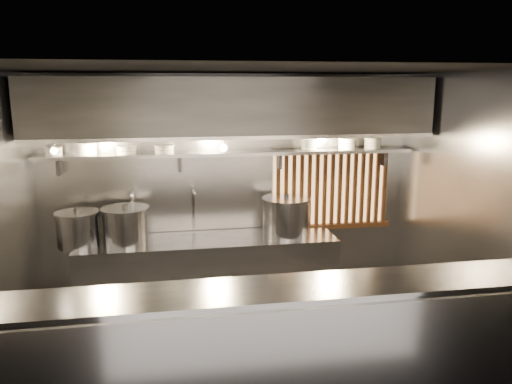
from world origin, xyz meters
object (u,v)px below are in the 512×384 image
object	(u,v)px
stock_pot_mid	(126,225)
stock_pot_right	(286,216)
heat_lamp	(51,145)
pendant_bulb	(223,148)
stock_pot_left	(78,229)

from	to	relation	value
stock_pot_mid	stock_pot_right	distance (m)	1.87
stock_pot_mid	stock_pot_right	size ratio (longest dim) A/B	0.98
stock_pot_mid	stock_pot_right	bearing A→B (deg)	0.45
heat_lamp	stock_pot_right	size ratio (longest dim) A/B	0.55
pendant_bulb	stock_pot_left	distance (m)	1.86
pendant_bulb	stock_pot_right	distance (m)	1.11
stock_pot_left	stock_pot_mid	size ratio (longest dim) A/B	1.04
heat_lamp	stock_pot_mid	size ratio (longest dim) A/B	0.56
heat_lamp	stock_pot_right	world-z (taller)	heat_lamp
heat_lamp	pendant_bulb	size ratio (longest dim) A/B	1.87
heat_lamp	stock_pot_right	distance (m)	2.72
heat_lamp	stock_pot_left	world-z (taller)	heat_lamp
stock_pot_left	stock_pot_right	bearing A→B (deg)	0.49
pendant_bulb	stock_pot_right	size ratio (longest dim) A/B	0.29
stock_pot_left	heat_lamp	bearing A→B (deg)	-118.70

